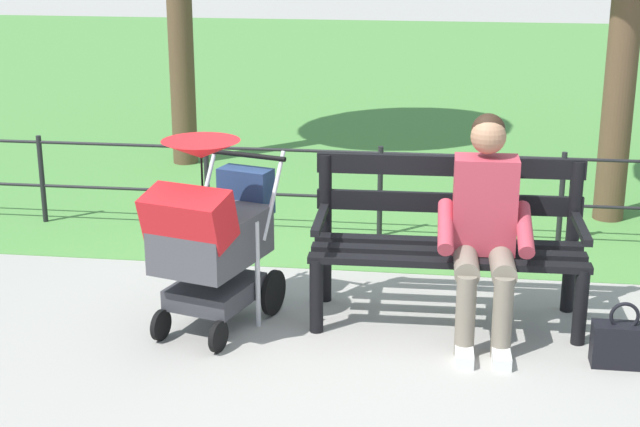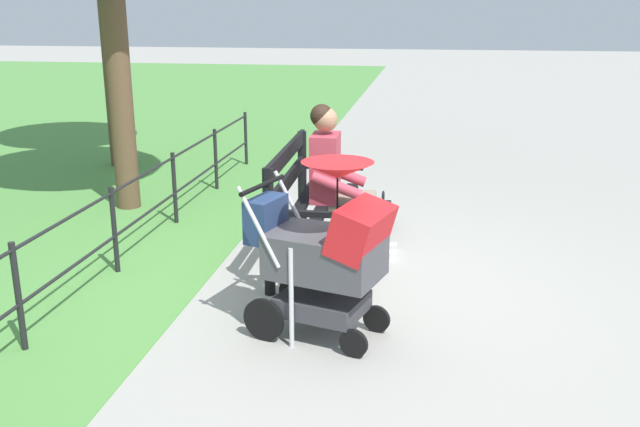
# 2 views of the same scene
# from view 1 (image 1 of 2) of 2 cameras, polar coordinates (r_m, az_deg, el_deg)

# --- Properties ---
(ground_plane) EXTENTS (60.00, 60.00, 0.00)m
(ground_plane) POSITION_cam_1_polar(r_m,az_deg,el_deg) (5.86, 2.35, -6.23)
(ground_plane) COLOR #9E9B93
(grass_lawn) EXTENTS (40.00, 16.00, 0.01)m
(grass_lawn) POSITION_cam_1_polar(r_m,az_deg,el_deg) (14.35, 5.75, 7.91)
(grass_lawn) COLOR #518E42
(grass_lawn) RESTS_ON ground
(park_bench) EXTENTS (1.61, 0.63, 0.96)m
(park_bench) POSITION_cam_1_polar(r_m,az_deg,el_deg) (5.76, 7.58, -1.21)
(park_bench) COLOR black
(park_bench) RESTS_ON ground
(person_on_bench) EXTENTS (0.54, 0.74, 1.28)m
(person_on_bench) POSITION_cam_1_polar(r_m,az_deg,el_deg) (5.51, 9.75, -0.53)
(person_on_bench) COLOR slate
(person_on_bench) RESTS_ON ground
(stroller) EXTENTS (0.72, 0.98, 1.15)m
(stroller) POSITION_cam_1_polar(r_m,az_deg,el_deg) (5.56, -6.48, -1.12)
(stroller) COLOR black
(stroller) RESTS_ON ground
(handbag) EXTENTS (0.32, 0.14, 0.37)m
(handbag) POSITION_cam_1_polar(r_m,az_deg,el_deg) (5.48, 17.44, -7.37)
(handbag) COLOR black
(handbag) RESTS_ON ground
(park_fence) EXTENTS (7.98, 0.04, 0.70)m
(park_fence) POSITION_cam_1_polar(r_m,az_deg,el_deg) (7.18, 5.82, 1.74)
(park_fence) COLOR black
(park_fence) RESTS_ON ground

